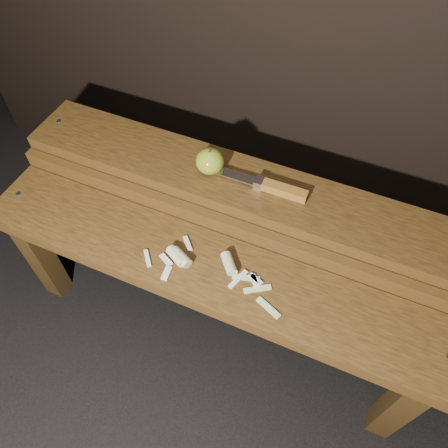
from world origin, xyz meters
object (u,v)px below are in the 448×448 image
at_px(bench_front_tier, 205,282).
at_px(bench_rear_tier, 240,203).
at_px(knife, 271,186).
at_px(apple, 210,161).

height_order(bench_front_tier, bench_rear_tier, bench_rear_tier).
bearing_deg(bench_front_tier, bench_rear_tier, 90.00).
height_order(bench_rear_tier, knife, knife).
bearing_deg(apple, bench_front_tier, -69.42).
relative_size(bench_rear_tier, knife, 4.30).
bearing_deg(knife, bench_rear_tier, -176.40).
xyz_separation_m(bench_rear_tier, knife, (0.08, 0.00, 0.10)).
distance_m(bench_front_tier, bench_rear_tier, 0.23).
xyz_separation_m(bench_front_tier, apple, (-0.09, 0.23, 0.18)).
relative_size(bench_front_tier, bench_rear_tier, 1.00).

